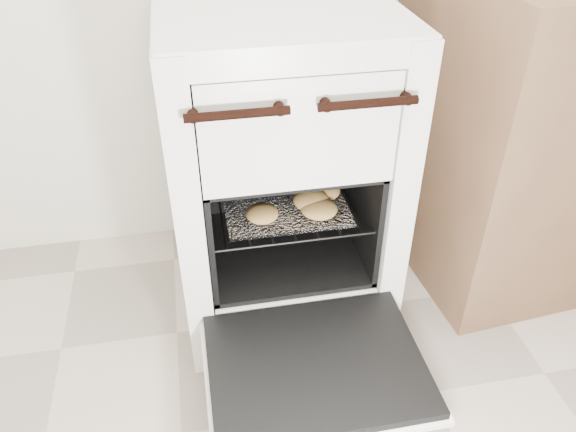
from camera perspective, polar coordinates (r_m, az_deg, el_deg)
stove at (r=1.59m, az=-0.97°, el=4.34°), size 0.58×0.65×0.89m
oven_door at (r=1.38m, az=2.83°, el=-14.98°), size 0.53×0.41×0.04m
oven_rack at (r=1.56m, az=-0.54°, el=1.67°), size 0.42×0.41×0.01m
foil_sheet at (r=1.54m, az=-0.41°, el=1.46°), size 0.33×0.29×0.01m
baked_rolls at (r=1.50m, az=1.88°, el=1.32°), size 0.29×0.20×0.05m
counter at (r=1.98m, az=26.66°, el=8.15°), size 1.00×0.71×0.95m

